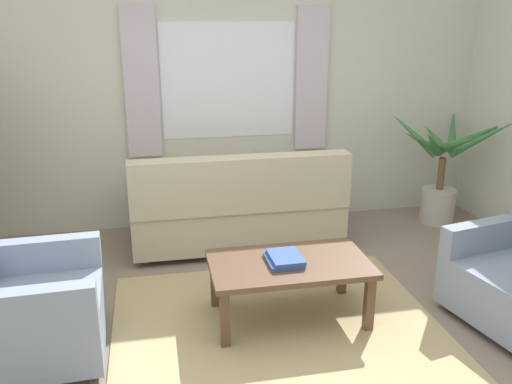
# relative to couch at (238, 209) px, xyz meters

# --- Properties ---
(ground_plane) EXTENTS (6.24, 6.24, 0.00)m
(ground_plane) POSITION_rel_couch_xyz_m (0.03, -1.53, -0.37)
(ground_plane) COLOR gray
(wall_back) EXTENTS (5.32, 0.12, 2.60)m
(wall_back) POSITION_rel_couch_xyz_m (0.03, 0.73, 0.93)
(wall_back) COLOR beige
(wall_back) RESTS_ON ground_plane
(window_with_curtains) EXTENTS (1.98, 0.07, 1.40)m
(window_with_curtains) POSITION_rel_couch_xyz_m (0.03, 0.65, 1.08)
(window_with_curtains) COLOR white
(area_rug) EXTENTS (2.23, 2.08, 0.01)m
(area_rug) POSITION_rel_couch_xyz_m (0.03, -1.53, -0.36)
(area_rug) COLOR tan
(area_rug) RESTS_ON ground_plane
(couch) EXTENTS (1.90, 0.82, 0.92)m
(couch) POSITION_rel_couch_xyz_m (0.00, 0.00, 0.00)
(couch) COLOR #BCB293
(couch) RESTS_ON ground_plane
(armchair_left) EXTENTS (0.86, 0.88, 0.88)m
(armchair_left) POSITION_rel_couch_xyz_m (-1.57, -1.43, -0.01)
(armchair_left) COLOR gray
(armchair_left) RESTS_ON ground_plane
(coffee_table) EXTENTS (1.10, 0.64, 0.44)m
(coffee_table) POSITION_rel_couch_xyz_m (0.14, -1.32, 0.01)
(coffee_table) COLOR brown
(coffee_table) RESTS_ON ground_plane
(book_stack_on_table) EXTENTS (0.24, 0.28, 0.05)m
(book_stack_on_table) POSITION_rel_couch_xyz_m (0.11, -1.32, 0.10)
(book_stack_on_table) COLOR #335199
(book_stack_on_table) RESTS_ON coffee_table
(potted_plant) EXTENTS (1.19, 1.19, 1.18)m
(potted_plant) POSITION_rel_couch_xyz_m (2.15, 0.19, 0.20)
(potted_plant) COLOR #B7B2A8
(potted_plant) RESTS_ON ground_plane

